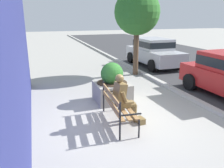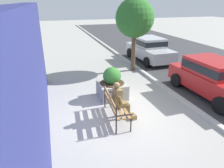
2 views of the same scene
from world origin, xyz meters
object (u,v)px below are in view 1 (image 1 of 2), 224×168
Objects in this scene: bronze_statue_seated at (125,100)px; street_tree_near_bench at (137,13)px; concrete_planter at (112,86)px; park_bench at (117,104)px; parked_car_silver at (154,51)px.

street_tree_near_bench reaches higher than bronze_statue_seated.
park_bench is at bearing -14.65° from concrete_planter.
park_bench is at bearing -29.55° from street_tree_near_bench.
park_bench is at bearing -35.48° from parked_car_silver.
street_tree_near_bench reaches higher than park_bench.
bronze_statue_seated is 1.72m from concrete_planter.
street_tree_near_bench reaches higher than concrete_planter.
concrete_planter reaches higher than park_bench.
concrete_planter is 6.35m from parked_car_silver.
street_tree_near_bench reaches higher than parked_car_silver.
bronze_statue_seated is 0.34× the size of street_tree_near_bench.
park_bench is 1.38× the size of concrete_planter.
park_bench is 7.92m from parked_car_silver.
street_tree_near_bench is at bearing 152.62° from bronze_statue_seated.
parked_car_silver is (-6.48, 4.38, 0.17)m from bronze_statue_seated.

